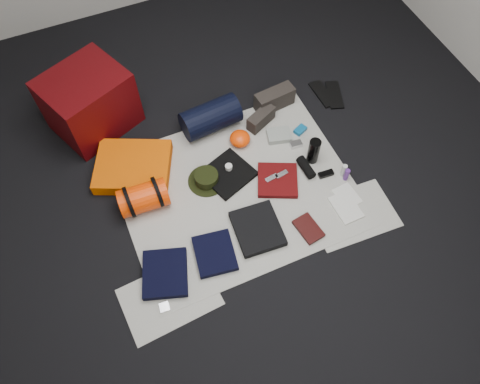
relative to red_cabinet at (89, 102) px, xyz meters
name	(u,v)px	position (x,y,z in m)	size (l,w,h in m)	color
floor	(237,191)	(0.75, -1.00, -0.25)	(4.50, 4.50, 0.02)	black
newspaper_mat	(237,190)	(0.75, -1.00, -0.23)	(1.60, 1.30, 0.01)	beige
newspaper_sheet_front_left	(170,297)	(0.05, -1.55, -0.24)	(0.58, 0.40, 0.00)	beige
newspaper_sheet_front_right	(352,214)	(1.40, -1.50, -0.24)	(0.58, 0.40, 0.00)	beige
red_cabinet	(89,102)	(0.00, 0.00, 0.00)	(0.57, 0.48, 0.48)	#490508
sleeping_pad	(133,167)	(0.13, -0.55, -0.18)	(0.52, 0.43, 0.10)	#F05C02
stuff_sack	(144,198)	(0.12, -0.85, -0.13)	(0.19, 0.19, 0.33)	#FC3C04
sack_strap_left	(129,202)	(0.02, -0.85, -0.12)	(0.22, 0.22, 0.03)	black
sack_strap_right	(157,192)	(0.22, -0.85, -0.12)	(0.22, 0.22, 0.03)	black
navy_duffel	(211,117)	(0.80, -0.40, -0.12)	(0.23, 0.23, 0.44)	black
boonie_brim	(207,181)	(0.58, -0.84, -0.23)	(0.27, 0.27, 0.01)	black
boonie_crown	(206,178)	(0.58, -0.84, -0.19)	(0.17, 0.17, 0.07)	black
hiking_boot_left	(261,118)	(1.16, -0.52, -0.17)	(0.24, 0.09, 0.12)	#2D2723
hiking_boot_right	(275,99)	(1.33, -0.40, -0.15)	(0.31, 0.12, 0.16)	#2D2723
flip_flop_left	(323,94)	(1.75, -0.44, -0.23)	(0.11, 0.29, 0.02)	black
flip_flop_right	(334,95)	(1.83, -0.49, -0.23)	(0.11, 0.29, 0.02)	black
trousers_navy_a	(165,273)	(0.08, -1.40, -0.21)	(0.28, 0.32, 0.05)	black
trousers_navy_b	(215,254)	(0.42, -1.40, -0.21)	(0.25, 0.29, 0.05)	black
trousers_charcoal	(257,229)	(0.75, -1.35, -0.21)	(0.30, 0.34, 0.05)	black
black_tshirt	(228,174)	(0.74, -0.86, -0.22)	(0.33, 0.30, 0.03)	black
red_shirt	(278,180)	(1.04, -1.05, -0.21)	(0.28, 0.28, 0.04)	#500809
orange_stuff_sack	(240,139)	(0.94, -0.62, -0.18)	(0.15, 0.15, 0.10)	#FC3C04
first_aid_pouch	(279,135)	(1.23, -0.69, -0.21)	(0.18, 0.13, 0.04)	gray
water_bottle	(314,151)	(1.36, -0.98, -0.13)	(0.09, 0.09, 0.21)	black
speaker	(306,167)	(1.28, -1.04, -0.20)	(0.07, 0.07, 0.18)	black
compact_camera	(296,144)	(1.31, -0.82, -0.21)	(0.09, 0.05, 0.04)	silver
cyan_case	(300,130)	(1.40, -0.71, -0.22)	(0.10, 0.06, 0.03)	#0E5989
toiletry_purple	(347,175)	(1.50, -1.22, -0.18)	(0.04, 0.04, 0.11)	#522579
toiletry_clear	(344,170)	(1.50, -1.18, -0.18)	(0.04, 0.04, 0.11)	beige
paperback_book	(308,229)	(1.07, -1.48, -0.22)	(0.13, 0.20, 0.03)	black
map_booklet	(346,207)	(1.39, -1.43, -0.23)	(0.16, 0.23, 0.01)	silver
map_printout	(347,196)	(1.44, -1.36, -0.23)	(0.14, 0.18, 0.01)	silver
sunglasses	(326,174)	(1.39, -1.14, -0.22)	(0.11, 0.04, 0.03)	black
key_cluster	(164,307)	(0.00, -1.60, -0.23)	(0.06, 0.06, 0.01)	silver
tape_roll	(229,167)	(0.76, -0.83, -0.18)	(0.05, 0.05, 0.04)	silver
energy_bar_a	(271,178)	(1.00, -1.03, -0.19)	(0.10, 0.04, 0.01)	silver
energy_bar_b	(282,174)	(1.08, -1.03, -0.19)	(0.10, 0.04, 0.01)	silver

